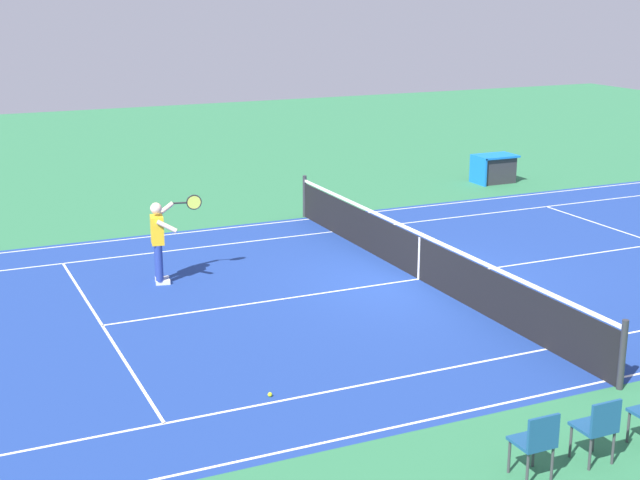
% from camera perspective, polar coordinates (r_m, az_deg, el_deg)
% --- Properties ---
extents(ground_plane, '(60.00, 60.00, 0.00)m').
position_cam_1_polar(ground_plane, '(18.68, 6.18, -2.44)').
color(ground_plane, '#2D7247').
extents(court_slab, '(24.20, 11.40, 0.00)m').
position_cam_1_polar(court_slab, '(18.68, 6.18, -2.44)').
color(court_slab, navy).
rests_on(court_slab, ground_plane).
extents(court_line_markings, '(23.85, 11.05, 0.01)m').
position_cam_1_polar(court_line_markings, '(18.68, 6.18, -2.43)').
color(court_line_markings, white).
rests_on(court_line_markings, ground_plane).
extents(tennis_net, '(0.10, 11.70, 1.08)m').
position_cam_1_polar(tennis_net, '(18.53, 6.23, -0.99)').
color(tennis_net, '#2D2D33').
rests_on(tennis_net, ground_plane).
extents(tennis_player_near, '(1.14, 0.77, 1.70)m').
position_cam_1_polar(tennis_player_near, '(18.37, -9.98, 0.13)').
color(tennis_player_near, navy).
rests_on(tennis_player_near, ground_plane).
extents(tennis_ball, '(0.07, 0.07, 0.07)m').
position_cam_1_polar(tennis_ball, '(13.41, -3.14, -9.59)').
color(tennis_ball, '#CCE01E').
rests_on(tennis_ball, ground_plane).
extents(spectator_chair_6, '(0.44, 0.44, 0.88)m').
position_cam_1_polar(spectator_chair_6, '(11.94, 16.95, -10.99)').
color(spectator_chair_6, '#38383D').
rests_on(spectator_chair_6, ground_plane).
extents(spectator_chair_7, '(0.44, 0.44, 0.88)m').
position_cam_1_polar(spectator_chair_7, '(11.40, 13.33, -12.05)').
color(spectator_chair_7, '#38383D').
rests_on(spectator_chair_7, ground_plane).
extents(equipment_cart_tarped, '(1.25, 0.84, 0.85)m').
position_cam_1_polar(equipment_cart_tarped, '(28.25, 10.78, 4.40)').
color(equipment_cart_tarped, '#2D2D33').
rests_on(equipment_cart_tarped, ground_plane).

